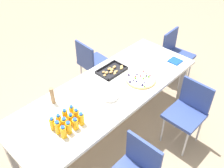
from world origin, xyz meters
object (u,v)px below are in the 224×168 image
(juice_bottle_4, at_px, (58,127))
(snack_tray, at_px, (112,71))
(juice_bottle_1, at_px, (69,128))
(plate_stack, at_px, (110,96))
(chair_near_right, at_px, (188,110))
(chair_far_right, at_px, (92,62))
(party_table, at_px, (108,93))
(juice_bottle_5, at_px, (64,124))
(fruit_pizza, at_px, (141,79))
(chair_end, at_px, (175,52))
(juice_bottle_8, at_px, (52,124))
(napkin_stack, at_px, (175,61))
(juice_bottle_7, at_px, (77,115))
(cardboard_tube, at_px, (52,96))
(juice_bottle_2, at_px, (75,124))
(juice_bottle_3, at_px, (81,119))
(juice_bottle_11, at_px, (72,111))
(juice_bottle_6, at_px, (71,119))
(juice_bottle_9, at_px, (59,120))
(juice_bottle_0, at_px, (63,132))
(juice_bottle_10, at_px, (65,116))

(juice_bottle_4, height_order, snack_tray, juice_bottle_4)
(juice_bottle_1, xyz_separation_m, plate_stack, (0.62, 0.06, -0.05))
(chair_near_right, relative_size, chair_far_right, 1.00)
(party_table, relative_size, juice_bottle_4, 16.32)
(juice_bottle_5, distance_m, snack_tray, 1.04)
(juice_bottle_4, height_order, fruit_pizza, juice_bottle_4)
(chair_far_right, relative_size, chair_end, 1.00)
(chair_near_right, bearing_deg, juice_bottle_1, 67.12)
(juice_bottle_8, distance_m, napkin_stack, 1.81)
(juice_bottle_7, relative_size, cardboard_tube, 0.75)
(juice_bottle_2, bearing_deg, juice_bottle_3, 1.02)
(juice_bottle_2, xyz_separation_m, snack_tray, (0.91, 0.39, -0.05))
(juice_bottle_2, relative_size, juice_bottle_11, 0.97)
(juice_bottle_1, bearing_deg, juice_bottle_6, 39.82)
(juice_bottle_3, xyz_separation_m, napkin_stack, (1.57, -0.06, -0.06))
(juice_bottle_9, height_order, plate_stack, juice_bottle_9)
(juice_bottle_9, bearing_deg, party_table, 2.70)
(juice_bottle_8, relative_size, cardboard_tube, 0.73)
(juice_bottle_4, bearing_deg, juice_bottle_3, -19.10)
(juice_bottle_11, bearing_deg, cardboard_tube, 92.23)
(juice_bottle_0, bearing_deg, plate_stack, 5.81)
(juice_bottle_2, relative_size, juice_bottle_10, 0.90)
(juice_bottle_3, bearing_deg, chair_end, 6.36)
(chair_far_right, distance_m, cardboard_tube, 1.22)
(juice_bottle_2, height_order, plate_stack, juice_bottle_2)
(plate_stack, bearing_deg, juice_bottle_0, -174.19)
(juice_bottle_10, bearing_deg, plate_stack, -8.70)
(chair_end, bearing_deg, juice_bottle_8, -0.75)
(chair_end, xyz_separation_m, juice_bottle_1, (-2.26, -0.23, 0.29))
(fruit_pizza, relative_size, snack_tray, 1.03)
(juice_bottle_1, distance_m, fruit_pizza, 1.10)
(party_table, relative_size, juice_bottle_8, 16.82)
(juice_bottle_11, bearing_deg, juice_bottle_0, -145.41)
(chair_near_right, distance_m, juice_bottle_1, 1.43)
(juice_bottle_1, bearing_deg, napkin_stack, -2.22)
(chair_near_right, height_order, plate_stack, chair_near_right)
(chair_end, distance_m, juice_bottle_1, 2.29)
(juice_bottle_5, bearing_deg, party_table, 9.17)
(chair_near_right, bearing_deg, plate_stack, 47.28)
(fruit_pizza, xyz_separation_m, napkin_stack, (0.62, -0.08, -0.01))
(juice_bottle_7, height_order, juice_bottle_11, juice_bottle_7)
(juice_bottle_10, relative_size, plate_stack, 0.78)
(juice_bottle_9, bearing_deg, juice_bottle_11, 0.44)
(chair_end, height_order, juice_bottle_8, juice_bottle_8)
(juice_bottle_1, relative_size, juice_bottle_11, 1.06)
(party_table, distance_m, juice_bottle_8, 0.79)
(party_table, relative_size, cardboard_tube, 12.30)
(chair_far_right, xyz_separation_m, snack_tray, (-0.20, -0.60, 0.24))
(juice_bottle_2, xyz_separation_m, juice_bottle_8, (-0.15, 0.15, 0.01))
(juice_bottle_2, distance_m, juice_bottle_7, 0.11)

